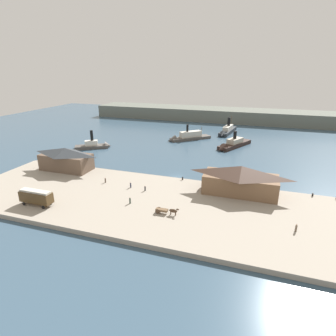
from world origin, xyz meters
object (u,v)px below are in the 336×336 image
object	(u,v)px
pedestrian_standing_center	(131,185)
mooring_post_east	(183,178)
pedestrian_near_east_shed	(105,180)
mooring_post_west	(313,195)
horse_cart	(166,210)
pedestrian_near_west_shed	(130,201)
ferry_approaching_east	(186,137)
pedestrian_walking_west	(296,228)
street_tram	(36,196)
ferry_mid_harbor	(96,145)
ferry_shed_customs_shed	(241,180)
ferry_near_quay	(232,145)
pedestrian_near_cart	(145,188)
ferry_moored_east	(227,131)
ferry_shed_central_terminal	(66,159)

from	to	relation	value
pedestrian_standing_center	mooring_post_east	size ratio (longest dim) A/B	1.84
pedestrian_near_east_shed	mooring_post_west	xyz separation A→B (m)	(58.84, 9.66, -0.28)
horse_cart	pedestrian_near_west_shed	distance (m)	10.93
pedestrian_near_east_shed	ferry_approaching_east	bearing A→B (deg)	82.77
pedestrian_walking_west	mooring_post_east	size ratio (longest dim) A/B	1.98
street_tram	pedestrian_standing_center	distance (m)	25.23
pedestrian_standing_center	ferry_mid_harbor	xyz separation A→B (m)	(-35.58, 37.85, -0.75)
mooring_post_east	pedestrian_near_east_shed	bearing A→B (deg)	-155.92
mooring_post_west	ferry_shed_customs_shed	bearing A→B (deg)	-167.44
ferry_mid_harbor	mooring_post_east	bearing A→B (deg)	-29.32
ferry_near_quay	pedestrian_near_cart	bearing A→B (deg)	-106.78
pedestrian_standing_center	mooring_post_west	distance (m)	50.95
pedestrian_walking_west	ferry_mid_harbor	size ratio (longest dim) A/B	0.11
pedestrian_walking_west	ferry_near_quay	xyz separation A→B (m)	(-21.32, 67.97, -0.64)
horse_cart	ferry_near_quay	distance (m)	70.05
street_tram	pedestrian_near_west_shed	bearing A→B (deg)	20.64
ferry_near_quay	ferry_moored_east	size ratio (longest dim) A/B	0.93
pedestrian_near_cart	ferry_moored_east	distance (m)	87.28
mooring_post_east	horse_cart	bearing A→B (deg)	-84.28
ferry_shed_central_terminal	pedestrian_walking_west	distance (m)	73.55
pedestrian_near_west_shed	ferry_near_quay	size ratio (longest dim) A/B	0.08
street_tram	ferry_moored_east	bearing A→B (deg)	71.49
ferry_shed_central_terminal	ferry_shed_customs_shed	bearing A→B (deg)	-0.71
mooring_post_east	pedestrian_near_cart	bearing A→B (deg)	-124.69
street_tram	ferry_approaching_east	xyz separation A→B (m)	(17.08, 83.06, -2.19)
pedestrian_standing_center	pedestrian_walking_west	size ratio (longest dim) A/B	0.93
pedestrian_near_east_shed	ferry_mid_harbor	bearing A→B (deg)	125.76
mooring_post_east	ferry_near_quay	distance (m)	48.41
ferry_shed_central_terminal	ferry_shed_customs_shed	size ratio (longest dim) A/B	0.85
ferry_moored_east	ferry_approaching_east	bearing A→B (deg)	-130.73
pedestrian_near_cart	pedestrian_near_west_shed	distance (m)	8.61
ferry_shed_customs_shed	ferry_mid_harbor	distance (m)	73.42
horse_cart	pedestrian_walking_west	size ratio (longest dim) A/B	3.26
pedestrian_standing_center	horse_cart	bearing A→B (deg)	-37.54
street_tram	ferry_shed_central_terminal	bearing A→B (deg)	111.31
ferry_shed_customs_shed	ferry_approaching_east	bearing A→B (deg)	118.04
ferry_shed_central_terminal	mooring_post_east	size ratio (longest dim) A/B	19.38
ferry_shed_customs_shed	pedestrian_near_west_shed	distance (m)	30.77
ferry_shed_central_terminal	mooring_post_west	size ratio (longest dim) A/B	19.38
ferry_approaching_east	ferry_near_quay	bearing A→B (deg)	-17.23
pedestrian_near_east_shed	pedestrian_near_west_shed	xyz separation A→B (m)	(13.32, -10.27, 0.06)
street_tram	ferry_near_quay	size ratio (longest dim) A/B	0.38
ferry_approaching_east	ferry_shed_customs_shed	bearing A→B (deg)	-61.96
pedestrian_walking_west	ferry_moored_east	xyz separation A→B (m)	(-27.23, 95.62, -0.47)
pedestrian_near_east_shed	horse_cart	bearing A→B (deg)	-27.47
ferry_shed_customs_shed	pedestrian_near_west_shed	world-z (taller)	ferry_shed_customs_shed
mooring_post_east	ferry_approaching_east	xyz separation A→B (m)	(-13.62, 54.68, -0.24)
ferry_mid_harbor	pedestrian_walking_west	bearing A→B (deg)	-30.98
street_tram	ferry_approaching_east	distance (m)	84.83
ferry_approaching_east	street_tram	bearing A→B (deg)	-101.62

